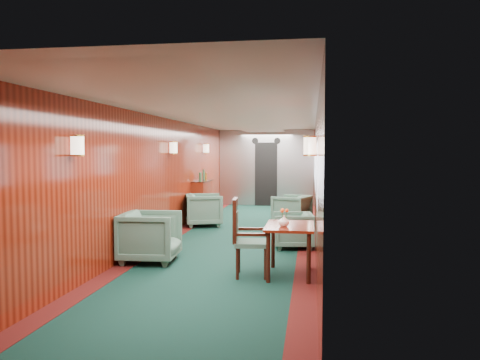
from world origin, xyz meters
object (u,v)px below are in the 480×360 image
at_px(armchair_left_near, 150,237).
at_px(dining_table, 290,233).
at_px(side_chair, 244,234).
at_px(armchair_right_far, 292,210).
at_px(credenza, 202,199).
at_px(armchair_right_near, 293,230).
at_px(armchair_left_far, 204,210).

bearing_deg(armchair_left_near, dining_table, -105.85).
bearing_deg(side_chair, armchair_right_far, 78.21).
bearing_deg(credenza, armchair_right_near, -53.17).
bearing_deg(armchair_left_near, armchair_right_far, -30.28).
relative_size(credenza, armchair_right_near, 1.80).
xyz_separation_m(credenza, armchair_right_near, (2.44, -3.26, -0.18)).
xyz_separation_m(dining_table, armchair_right_far, (-0.16, 4.52, -0.24)).
distance_m(dining_table, armchair_left_far, 4.57).
relative_size(side_chair, armchair_right_far, 1.40).
bearing_deg(dining_table, armchair_left_far, 118.04).
bearing_deg(armchair_right_near, credenza, -150.73).
height_order(credenza, armchair_left_near, credenza).
xyz_separation_m(side_chair, armchair_right_far, (0.46, 4.65, -0.23)).
bearing_deg(armchair_left_far, side_chair, -177.56).
xyz_separation_m(armchair_left_near, armchair_right_near, (2.16, 1.40, -0.08)).
bearing_deg(armchair_left_near, credenza, -0.20).
height_order(armchair_left_near, armchair_right_far, armchair_left_near).
height_order(dining_table, armchair_left_far, armchair_left_far).
height_order(dining_table, side_chair, side_chair).
height_order(side_chair, armchair_right_far, side_chair).
bearing_deg(armchair_right_far, credenza, -83.42).
bearing_deg(credenza, dining_table, -64.27).
bearing_deg(dining_table, armchair_left_near, 167.63).
height_order(armchair_right_near, armchair_right_far, armchair_right_far).
relative_size(armchair_left_near, armchair_left_far, 1.06).
height_order(dining_table, armchair_right_far, dining_table).
distance_m(dining_table, armchair_left_near, 2.25).
bearing_deg(dining_table, armchair_right_near, 90.83).
distance_m(side_chair, armchair_right_far, 4.68).
bearing_deg(armchair_left_far, armchair_left_near, 161.59).
xyz_separation_m(credenza, armchair_left_near, (0.28, -4.66, -0.11)).
xyz_separation_m(credenza, armchair_left_far, (0.31, -1.11, -0.13)).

